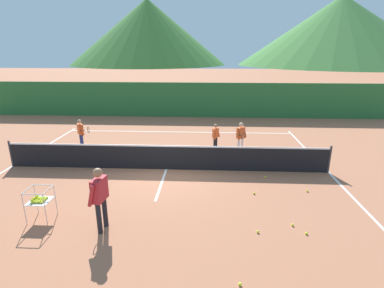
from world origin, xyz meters
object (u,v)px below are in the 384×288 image
(tennis_net, at_px, (166,157))
(tennis_ball_1, at_px, (265,177))
(tennis_ball_10, at_px, (258,232))
(ball_cart, at_px, (39,200))
(tennis_ball_8, at_px, (307,191))
(student_0, at_px, (81,131))
(student_1, at_px, (216,135))
(tennis_ball_7, at_px, (254,193))
(instructor, at_px, (100,193))
(tennis_ball_0, at_px, (240,284))
(student_2, at_px, (241,135))
(tennis_ball_2, at_px, (293,225))
(tennis_ball_5, at_px, (306,233))

(tennis_net, height_order, tennis_ball_1, tennis_net)
(tennis_net, relative_size, tennis_ball_10, 180.90)
(tennis_ball_1, relative_size, tennis_ball_10, 1.00)
(ball_cart, bearing_deg, tennis_ball_1, 24.86)
(ball_cart, relative_size, tennis_ball_8, 13.22)
(student_0, distance_m, student_1, 6.24)
(tennis_net, height_order, tennis_ball_7, tennis_net)
(ball_cart, xyz_separation_m, tennis_ball_10, (5.80, -0.36, -0.55))
(tennis_net, relative_size, instructor, 7.23)
(tennis_net, distance_m, tennis_ball_0, 6.27)
(student_0, height_order, student_2, student_2)
(ball_cart, relative_size, tennis_ball_2, 13.22)
(student_2, height_order, tennis_ball_7, student_2)
(student_0, distance_m, tennis_ball_10, 9.69)
(tennis_net, xyz_separation_m, tennis_ball_8, (4.84, -1.66, -0.47))
(ball_cart, height_order, tennis_ball_8, ball_cart)
(tennis_net, distance_m, tennis_ball_8, 5.14)
(tennis_net, bearing_deg, tennis_ball_2, -43.76)
(tennis_ball_2, bearing_deg, tennis_net, 136.24)
(tennis_ball_5, bearing_deg, student_2, 99.60)
(tennis_ball_1, relative_size, tennis_ball_2, 1.00)
(tennis_ball_0, bearing_deg, ball_cart, 157.36)
(tennis_ball_0, distance_m, tennis_ball_1, 5.40)
(tennis_ball_1, bearing_deg, tennis_ball_8, -41.36)
(tennis_ball_0, bearing_deg, tennis_ball_7, 77.84)
(tennis_net, relative_size, tennis_ball_2, 180.90)
(student_2, bearing_deg, tennis_ball_0, -95.73)
(tennis_ball_2, bearing_deg, student_0, 143.07)
(tennis_ball_2, bearing_deg, tennis_ball_8, 63.52)
(instructor, distance_m, tennis_ball_2, 5.05)
(tennis_net, xyz_separation_m, tennis_ball_10, (2.87, -4.03, -0.47))
(student_2, height_order, tennis_ball_1, student_2)
(student_2, distance_m, tennis_ball_8, 4.26)
(tennis_ball_1, distance_m, tennis_ball_5, 3.44)
(ball_cart, height_order, tennis_ball_5, ball_cart)
(tennis_net, relative_size, tennis_ball_1, 180.90)
(tennis_ball_0, bearing_deg, student_2, 84.27)
(tennis_net, height_order, tennis_ball_0, tennis_net)
(tennis_net, distance_m, tennis_ball_10, 4.97)
(student_1, height_order, ball_cart, student_1)
(tennis_ball_7, xyz_separation_m, tennis_ball_8, (1.75, 0.25, 0.00))
(tennis_ball_7, bearing_deg, tennis_ball_1, 65.94)
(tennis_ball_8, bearing_deg, student_2, 115.47)
(tennis_net, height_order, student_1, student_1)
(tennis_ball_1, bearing_deg, ball_cart, -155.14)
(tennis_ball_7, bearing_deg, student_2, 90.68)
(student_2, height_order, tennis_ball_10, student_2)
(tennis_net, bearing_deg, student_0, 150.43)
(student_1, xyz_separation_m, tennis_ball_10, (0.93, -6.41, -0.71))
(student_0, bearing_deg, tennis_ball_5, -37.68)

